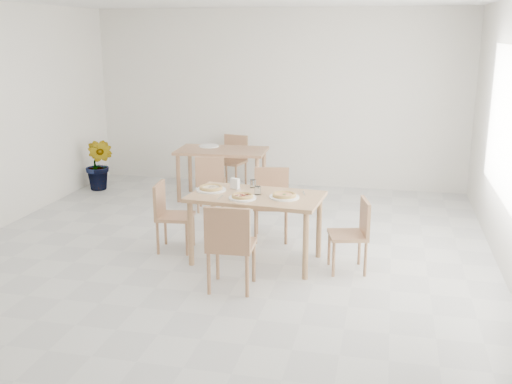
% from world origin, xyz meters
% --- Properties ---
extents(main_table, '(1.46, 0.91, 0.75)m').
position_xyz_m(main_table, '(0.43, 0.05, 0.66)').
color(main_table, tan).
rests_on(main_table, ground).
extents(chair_south, '(0.46, 0.46, 0.87)m').
position_xyz_m(chair_south, '(0.36, -0.78, 0.51)').
color(chair_south, '#A87C54').
rests_on(chair_south, ground).
extents(chair_north, '(0.49, 0.49, 0.84)m').
position_xyz_m(chair_north, '(0.43, 0.87, 0.49)').
color(chair_north, '#A87C54').
rests_on(chair_north, ground).
extents(chair_west, '(0.43, 0.43, 0.79)m').
position_xyz_m(chair_west, '(-0.62, 0.18, 0.46)').
color(chair_west, '#A87C54').
rests_on(chair_west, ground).
extents(chair_east, '(0.46, 0.46, 0.77)m').
position_xyz_m(chair_east, '(1.49, 0.01, 0.45)').
color(chair_east, '#A87C54').
rests_on(chair_east, ground).
extents(plate_margherita, '(0.31, 0.31, 0.02)m').
position_xyz_m(plate_margherita, '(0.74, -0.00, 0.76)').
color(plate_margherita, white).
rests_on(plate_margherita, main_table).
extents(plate_mushroom, '(0.33, 0.33, 0.02)m').
position_xyz_m(plate_mushroom, '(-0.09, 0.12, 0.76)').
color(plate_mushroom, white).
rests_on(plate_mushroom, main_table).
extents(plate_pepperoni, '(0.29, 0.29, 0.02)m').
position_xyz_m(plate_pepperoni, '(0.33, -0.14, 0.76)').
color(plate_pepperoni, white).
rests_on(plate_pepperoni, main_table).
extents(pizza_margherita, '(0.31, 0.31, 0.03)m').
position_xyz_m(pizza_margherita, '(0.74, -0.00, 0.78)').
color(pizza_margherita, '#E1BE6A').
rests_on(pizza_margherita, plate_margherita).
extents(pizza_mushroom, '(0.28, 0.28, 0.03)m').
position_xyz_m(pizza_mushroom, '(-0.09, 0.12, 0.78)').
color(pizza_mushroom, '#E1BE6A').
rests_on(pizza_mushroom, plate_mushroom).
extents(pizza_pepperoni, '(0.24, 0.24, 0.03)m').
position_xyz_m(pizza_pepperoni, '(0.33, -0.14, 0.78)').
color(pizza_pepperoni, '#E1BE6A').
rests_on(pizza_pepperoni, plate_pepperoni).
extents(tumbler_a, '(0.07, 0.07, 0.09)m').
position_xyz_m(tumbler_a, '(0.33, 0.35, 0.79)').
color(tumbler_a, white).
rests_on(tumbler_a, main_table).
extents(tumbler_b, '(0.07, 0.07, 0.09)m').
position_xyz_m(tumbler_b, '(0.44, 0.07, 0.79)').
color(tumbler_b, white).
rests_on(tumbler_b, main_table).
extents(napkin_holder, '(0.12, 0.10, 0.13)m').
position_xyz_m(napkin_holder, '(0.15, 0.22, 0.81)').
color(napkin_holder, silver).
rests_on(napkin_holder, main_table).
extents(fork_a, '(0.05, 0.16, 0.01)m').
position_xyz_m(fork_a, '(0.92, 0.22, 0.75)').
color(fork_a, silver).
rests_on(fork_a, main_table).
extents(fork_b, '(0.02, 0.17, 0.01)m').
position_xyz_m(fork_b, '(0.09, -0.14, 0.75)').
color(fork_b, silver).
rests_on(fork_b, main_table).
extents(second_table, '(1.34, 0.81, 0.75)m').
position_xyz_m(second_table, '(-0.63, 2.43, 0.65)').
color(second_table, '#A87C54').
rests_on(second_table, ground).
extents(chair_back_s, '(0.47, 0.47, 0.80)m').
position_xyz_m(chair_back_s, '(-0.60, 1.74, 0.46)').
color(chair_back_s, '#A87C54').
rests_on(chair_back_s, ground).
extents(chair_back_n, '(0.49, 0.49, 0.83)m').
position_xyz_m(chair_back_n, '(-0.65, 3.16, 0.48)').
color(chair_back_n, '#A87C54').
rests_on(chair_back_n, ground).
extents(plate_empty, '(0.31, 0.31, 0.02)m').
position_xyz_m(plate_empty, '(-0.88, 2.61, 0.76)').
color(plate_empty, white).
rests_on(plate_empty, second_table).
extents(potted_plant, '(0.50, 0.43, 0.82)m').
position_xyz_m(potted_plant, '(-2.65, 2.48, 0.41)').
color(potted_plant, '#3A6C20').
rests_on(potted_plant, ground).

